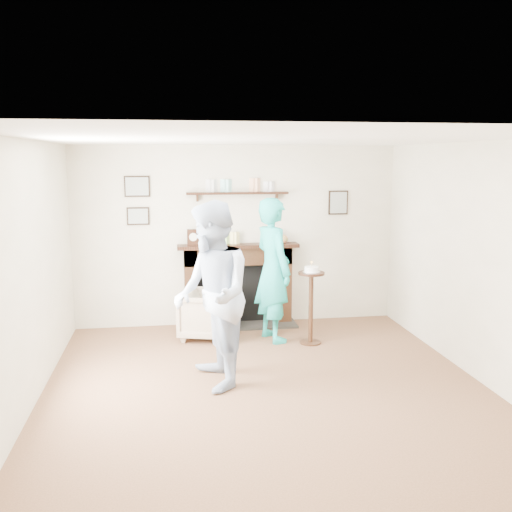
# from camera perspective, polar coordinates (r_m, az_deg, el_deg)

# --- Properties ---
(ground) EXTENTS (5.00, 5.00, 0.00)m
(ground) POSITION_cam_1_polar(r_m,az_deg,el_deg) (5.91, 1.18, -13.37)
(ground) COLOR brown
(ground) RESTS_ON ground
(room_shell) EXTENTS (4.54, 5.02, 2.52)m
(room_shell) POSITION_cam_1_polar(r_m,az_deg,el_deg) (6.16, 0.10, 3.25)
(room_shell) COLOR beige
(room_shell) RESTS_ON ground
(armchair) EXTENTS (0.84, 0.83, 0.63)m
(armchair) POSITION_cam_1_polar(r_m,az_deg,el_deg) (7.59, -4.77, -8.09)
(armchair) COLOR tan
(armchair) RESTS_ON ground
(man) EXTENTS (0.85, 1.02, 1.91)m
(man) POSITION_cam_1_polar(r_m,az_deg,el_deg) (6.07, -4.31, -12.77)
(man) COLOR silver
(man) RESTS_ON ground
(woman) EXTENTS (0.62, 0.77, 1.84)m
(woman) POSITION_cam_1_polar(r_m,az_deg,el_deg) (7.49, 1.67, -8.31)
(woman) COLOR #1FB299
(woman) RESTS_ON ground
(pedestal_table) EXTENTS (0.33, 0.33, 1.06)m
(pedestal_table) POSITION_cam_1_polar(r_m,az_deg,el_deg) (7.19, 5.53, -3.74)
(pedestal_table) COLOR black
(pedestal_table) RESTS_ON ground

